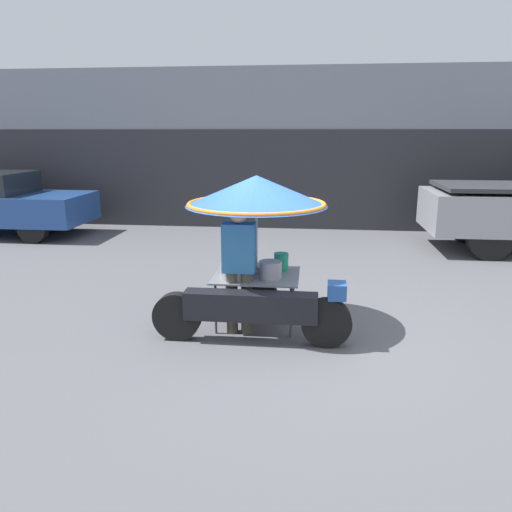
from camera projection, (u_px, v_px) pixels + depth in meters
ground_plane at (302, 336)px, 5.92m from camera, size 36.00×36.00×0.00m
shopfront_building at (311, 149)px, 12.90m from camera, size 28.00×2.06×3.85m
vendor_motorcycle_cart at (256, 215)px, 5.90m from camera, size 2.28×1.70×1.86m
vendor_person at (239, 264)px, 5.83m from camera, size 0.38×0.22×1.55m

